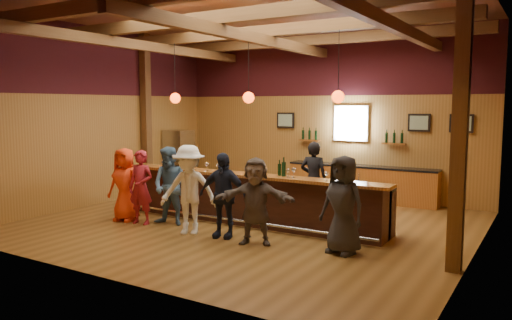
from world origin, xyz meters
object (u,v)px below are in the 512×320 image
at_px(bottle_a, 279,169).
at_px(customer_white, 189,190).
at_px(back_bar_cabinet, 361,183).
at_px(customer_navy, 223,195).
at_px(customer_dark, 343,205).
at_px(bartender, 314,179).
at_px(customer_orange, 125,184).
at_px(customer_brown, 255,201).
at_px(stainless_fridge, 179,160).
at_px(ice_bucket, 258,169).
at_px(customer_redvest, 141,187).
at_px(customer_denim, 171,186).
at_px(bar_counter, 253,199).

bearing_deg(bottle_a, customer_white, -136.03).
distance_m(back_bar_cabinet, customer_navy, 5.05).
distance_m(customer_white, customer_dark, 3.10).
bearing_deg(bartender, customer_orange, 30.27).
bearing_deg(customer_brown, customer_orange, 157.33).
bearing_deg(stainless_fridge, ice_bucket, -32.00).
xyz_separation_m(customer_redvest, customer_brown, (2.90, -0.06, 0.01)).
relative_size(stainless_fridge, customer_dark, 1.06).
xyz_separation_m(customer_dark, bartender, (-1.62, 2.34, 0.01)).
bearing_deg(customer_orange, ice_bucket, 11.57).
xyz_separation_m(customer_navy, customer_brown, (0.78, -0.07, -0.02)).
distance_m(stainless_fridge, ice_bucket, 5.23).
relative_size(customer_denim, ice_bucket, 6.83).
height_order(customer_white, ice_bucket, customer_white).
xyz_separation_m(stainless_fridge, customer_dark, (6.63, -3.60, -0.05)).
distance_m(stainless_fridge, customer_redvest, 4.38).
bearing_deg(bar_counter, back_bar_cabinet, 71.66).
distance_m(stainless_fridge, bartender, 5.17).
distance_m(customer_redvest, customer_brown, 2.90).
bearing_deg(bartender, stainless_fridge, -20.37).
distance_m(customer_navy, bottle_a, 1.36).
xyz_separation_m(stainless_fridge, customer_navy, (4.27, -3.81, -0.08)).
bearing_deg(customer_redvest, bar_counter, 26.66).
distance_m(customer_orange, customer_white, 1.94).
relative_size(customer_orange, customer_brown, 1.01).
xyz_separation_m(ice_bucket, bottle_a, (0.45, 0.10, 0.00)).
bearing_deg(customer_dark, back_bar_cabinet, 118.75).
relative_size(bar_counter, bartender, 3.65).
relative_size(customer_white, bartender, 1.03).
xyz_separation_m(bar_counter, customer_orange, (-2.50, -1.32, 0.28)).
height_order(bar_counter, back_bar_cabinet, bar_counter).
relative_size(customer_orange, customer_white, 0.91).
height_order(stainless_fridge, customer_white, stainless_fridge).
distance_m(customer_orange, ice_bucket, 3.02).
distance_m(back_bar_cabinet, customer_white, 5.38).
relative_size(customer_white, ice_bucket, 7.24).
height_order(back_bar_cabinet, customer_dark, customer_dark).
xyz_separation_m(customer_redvest, bottle_a, (2.74, 1.16, 0.44)).
height_order(customer_brown, ice_bucket, customer_brown).
bearing_deg(customer_dark, customer_redvest, -164.20).
bearing_deg(customer_dark, bartender, 137.77).
xyz_separation_m(customer_denim, customer_navy, (1.52, -0.25, -0.01)).
bearing_deg(customer_redvest, customer_dark, -5.34).
bearing_deg(bottle_a, ice_bucket, -167.33).
xyz_separation_m(back_bar_cabinet, customer_orange, (-3.68, -4.89, 0.33)).
bearing_deg(customer_redvest, bottle_a, 14.78).
relative_size(back_bar_cabinet, stainless_fridge, 2.22).
height_order(customer_dark, bottle_a, customer_dark).
bearing_deg(customer_navy, stainless_fridge, 126.75).
xyz_separation_m(customer_dark, ice_bucket, (-2.20, 0.84, 0.38)).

